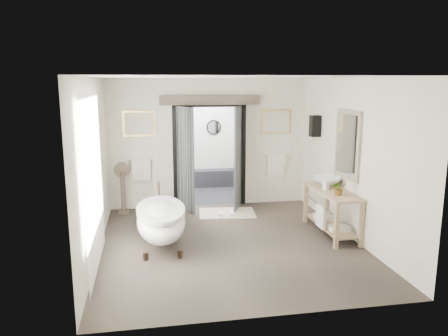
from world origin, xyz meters
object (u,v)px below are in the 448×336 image
at_px(clawfoot_tub, 161,220).
at_px(basin, 327,182).
at_px(vanity, 331,208).
at_px(rug, 227,213).

relative_size(clawfoot_tub, basin, 3.44).
relative_size(clawfoot_tub, vanity, 1.17).
relative_size(rug, basin, 2.20).
distance_m(clawfoot_tub, basin, 3.21).
bearing_deg(basin, rug, 123.82).
height_order(vanity, rug, vanity).
bearing_deg(clawfoot_tub, vanity, -0.12).
distance_m(clawfoot_tub, vanity, 3.15).
xyz_separation_m(rug, basin, (1.69, -1.34, 0.94)).
bearing_deg(basin, clawfoot_tub, 167.08).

